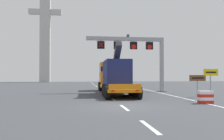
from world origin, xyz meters
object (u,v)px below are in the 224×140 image
object	(u,v)px
bridge_pylon_distant	(45,24)
overhead_lane_gantry	(136,48)
exit_sign_yellow	(211,77)
crash_barrier_striped	(205,97)
heavy_haul_truck_orange	(113,75)
tourist_info_sign_brown	(197,80)

from	to	relation	value
bridge_pylon_distant	overhead_lane_gantry	bearing A→B (deg)	-67.48
overhead_lane_gantry	exit_sign_yellow	size ratio (longest dim) A/B	3.81
crash_barrier_striped	bridge_pylon_distant	size ratio (longest dim) A/B	0.03
heavy_haul_truck_orange	exit_sign_yellow	xyz separation A→B (m)	(6.85, -8.72, -0.10)
tourist_info_sign_brown	bridge_pylon_distant	distance (m)	54.01
heavy_haul_truck_orange	bridge_pylon_distant	world-z (taller)	bridge_pylon_distant
tourist_info_sign_brown	exit_sign_yellow	bearing A→B (deg)	-92.94
overhead_lane_gantry	exit_sign_yellow	bearing A→B (deg)	-68.52
exit_sign_yellow	bridge_pylon_distant	xyz separation A→B (m)	(-20.57, 50.11, 14.43)
crash_barrier_striped	exit_sign_yellow	bearing A→B (deg)	51.99
overhead_lane_gantry	tourist_info_sign_brown	world-z (taller)	overhead_lane_gantry
heavy_haul_truck_orange	exit_sign_yellow	bearing A→B (deg)	-51.86
overhead_lane_gantry	heavy_haul_truck_orange	bearing A→B (deg)	-159.71
heavy_haul_truck_orange	exit_sign_yellow	world-z (taller)	heavy_haul_truck_orange
exit_sign_yellow	bridge_pylon_distant	world-z (taller)	bridge_pylon_distant
overhead_lane_gantry	bridge_pylon_distant	distance (m)	45.00
heavy_haul_truck_orange	tourist_info_sign_brown	size ratio (longest dim) A/B	6.93
heavy_haul_truck_orange	tourist_info_sign_brown	bearing A→B (deg)	-41.92
heavy_haul_truck_orange	bridge_pylon_distant	size ratio (longest dim) A/B	0.44
overhead_lane_gantry	crash_barrier_striped	world-z (taller)	overhead_lane_gantry
exit_sign_yellow	tourist_info_sign_brown	distance (m)	2.48
crash_barrier_striped	tourist_info_sign_brown	bearing A→B (deg)	68.91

